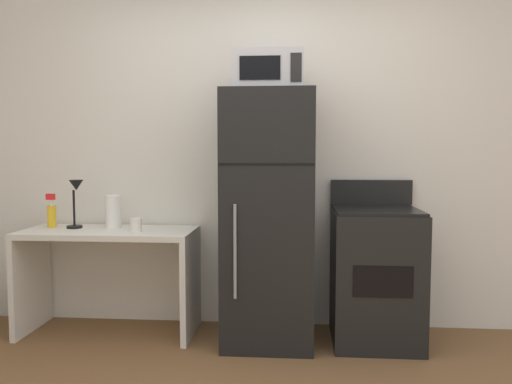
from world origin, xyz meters
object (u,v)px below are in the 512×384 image
desk (109,260)px  desk_lamp (76,195)px  paper_towel_roll (113,212)px  refrigerator (269,218)px  oven_range (376,275)px  coffee_mug (136,225)px  microwave (269,72)px  spray_bottle (52,214)px

desk → desk_lamp: size_ratio=3.47×
paper_towel_roll → refrigerator: refrigerator is taller
paper_towel_roll → oven_range: 1.92m
desk → oven_range: bearing=-0.8°
coffee_mug → microwave: (0.92, 0.01, 1.04)m
oven_range → spray_bottle: bearing=177.5°
desk_lamp → spray_bottle: 0.25m
spray_bottle → refrigerator: 1.61m
spray_bottle → coffee_mug: (0.68, -0.16, -0.05)m
spray_bottle → microwave: bearing=-5.4°
paper_towel_roll → refrigerator: bearing=-6.6°
desk_lamp → coffee_mug: size_ratio=3.72×
spray_bottle → refrigerator: size_ratio=0.15×
refrigerator → oven_range: (0.73, 0.03, -0.39)m
desk → desk_lamp: 0.53m
refrigerator → desk: bearing=177.4°
desk → spray_bottle: 0.56m
refrigerator → microwave: size_ratio=3.71×
desk → paper_towel_roll: size_ratio=5.10×
oven_range → microwave: bearing=-176.3°
desk → spray_bottle: bearing=170.5°
desk_lamp → refrigerator: size_ratio=0.21×
coffee_mug → microwave: 1.39m
desk_lamp → spray_bottle: bearing=169.4°
desk → paper_towel_roll: 0.35m
paper_towel_roll → refrigerator: (1.14, -0.13, -0.02)m
desk_lamp → coffee_mug: 0.53m
refrigerator → oven_range: 0.83m
desk_lamp → desk: bearing=-8.6°
desk_lamp → coffee_mug: bearing=-14.0°
coffee_mug → spray_bottle: bearing=167.0°
desk_lamp → paper_towel_roll: desk_lamp is taller
coffee_mug → refrigerator: refrigerator is taller
coffee_mug → paper_towel_roll: size_ratio=0.40×
paper_towel_roll → coffee_mug: bearing=-36.0°
spray_bottle → microwave: 1.89m
refrigerator → oven_range: refrigerator is taller
desk → refrigerator: (1.15, -0.05, 0.32)m
desk_lamp → oven_range: desk_lamp is taller
desk → microwave: size_ratio=2.66×
desk_lamp → refrigerator: refrigerator is taller
coffee_mug → oven_range: (1.65, 0.05, -0.33)m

